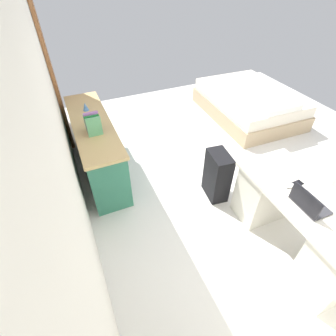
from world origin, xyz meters
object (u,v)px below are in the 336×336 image
at_px(credenza, 97,147).
at_px(cell_phone_by_mouse, 296,184).
at_px(figurine_small, 85,107).
at_px(computer_mouse, 290,185).
at_px(bed, 249,104).
at_px(desk, 298,222).
at_px(suitcase_black, 217,176).
at_px(laptop, 308,203).

xyz_separation_m(credenza, cell_phone_by_mouse, (-1.87, -1.64, 0.33)).
height_order(credenza, figurine_small, figurine_small).
bearing_deg(computer_mouse, bed, -29.93).
xyz_separation_m(desk, cell_phone_by_mouse, (0.20, -0.03, 0.35)).
xyz_separation_m(computer_mouse, figurine_small, (2.20, 1.55, 0.11)).
bearing_deg(credenza, cell_phone_by_mouse, -138.80).
xyz_separation_m(desk, computer_mouse, (0.21, 0.06, 0.36)).
bearing_deg(suitcase_black, desk, -153.38).
xyz_separation_m(desk, credenza, (2.08, 1.61, 0.02)).
distance_m(desk, credenza, 2.63).
distance_m(suitcase_black, figurine_small, 1.99).
bearing_deg(bed, suitcase_black, 132.80).
relative_size(suitcase_black, laptop, 2.08).
bearing_deg(bed, computer_mouse, 148.91).
bearing_deg(figurine_small, computer_mouse, -144.85).
bearing_deg(suitcase_black, bed, -40.28).
xyz_separation_m(credenza, laptop, (-2.13, -1.50, 0.37)).
distance_m(credenza, cell_phone_by_mouse, 2.51).
bearing_deg(computer_mouse, suitcase_black, 21.77).
bearing_deg(figurine_small, cell_phone_by_mouse, -143.36).
height_order(desk, figurine_small, figurine_small).
height_order(suitcase_black, figurine_small, figurine_small).
xyz_separation_m(bed, suitcase_black, (-1.56, 1.69, 0.08)).
relative_size(credenza, computer_mouse, 18.00).
bearing_deg(suitcase_black, credenza, 55.67).
relative_size(desk, bed, 0.75).
relative_size(credenza, laptop, 5.73).
xyz_separation_m(laptop, cell_phone_by_mouse, (0.26, -0.14, -0.04)).
bearing_deg(credenza, desk, -142.20).
relative_size(credenza, suitcase_black, 2.75).
bearing_deg(computer_mouse, desk, -162.64).
distance_m(bed, cell_phone_by_mouse, 2.72).
relative_size(computer_mouse, cell_phone_by_mouse, 0.74).
bearing_deg(laptop, computer_mouse, -10.17).
distance_m(bed, computer_mouse, 2.76).
bearing_deg(bed, laptop, 150.73).
relative_size(suitcase_black, figurine_small, 5.95).
bearing_deg(desk, suitcase_black, 19.70).
height_order(laptop, computer_mouse, laptop).
height_order(desk, laptop, laptop).
height_order(suitcase_black, computer_mouse, computer_mouse).
distance_m(bed, laptop, 3.01).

